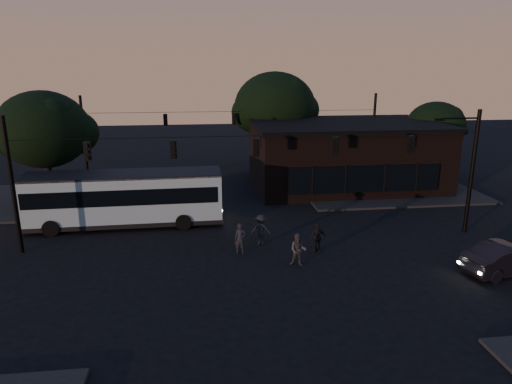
{
  "coord_description": "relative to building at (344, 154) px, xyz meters",
  "views": [
    {
      "loc": [
        -3.06,
        -20.73,
        9.92
      ],
      "look_at": [
        0.0,
        4.0,
        3.0
      ],
      "focal_mm": 32.0,
      "sensor_mm": 36.0,
      "label": 1
    }
  ],
  "objects": [
    {
      "name": "building",
      "position": [
        0.0,
        0.0,
        0.0
      ],
      "size": [
        15.4,
        10.41,
        5.4
      ],
      "color": "black",
      "rests_on": "ground"
    },
    {
      "name": "signal_rig_near",
      "position": [
        -9.0,
        -11.97,
        1.74
      ],
      "size": [
        26.24,
        0.3,
        7.5
      ],
      "color": "black",
      "rests_on": "ground"
    },
    {
      "name": "tree_behind",
      "position": [
        -5.0,
        6.03,
        3.48
      ],
      "size": [
        7.6,
        7.6,
        9.43
      ],
      "color": "black",
      "rests_on": "ground"
    },
    {
      "name": "pedestrian_b",
      "position": [
        -7.27,
        -15.53,
        -1.85
      ],
      "size": [
        1.0,
        0.89,
        1.71
      ],
      "primitive_type": "imported",
      "rotation": [
        0.0,
        0.0,
        -0.34
      ],
      "color": "#3B3836",
      "rests_on": "ground"
    },
    {
      "name": "pedestrian_a",
      "position": [
        -10.06,
        -13.57,
        -1.86
      ],
      "size": [
        0.66,
        0.48,
        1.69
      ],
      "primitive_type": "imported",
      "rotation": [
        0.0,
        0.0,
        -0.13
      ],
      "color": "black",
      "rests_on": "ground"
    },
    {
      "name": "pedestrian_d",
      "position": [
        -8.76,
        -12.39,
        -1.83
      ],
      "size": [
        1.27,
        0.94,
        1.76
      ],
      "primitive_type": "imported",
      "rotation": [
        0.0,
        0.0,
        2.87
      ],
      "color": "black",
      "rests_on": "ground"
    },
    {
      "name": "tree_left",
      "position": [
        -23.0,
        -2.97,
        2.86
      ],
      "size": [
        6.4,
        6.4,
        8.3
      ],
      "color": "black",
      "rests_on": "ground"
    },
    {
      "name": "signal_rig_far",
      "position": [
        -9.0,
        4.03,
        1.5
      ],
      "size": [
        26.24,
        0.3,
        7.5
      ],
      "color": "black",
      "rests_on": "ground"
    },
    {
      "name": "car",
      "position": [
        2.8,
        -17.65,
        -1.93
      ],
      "size": [
        4.97,
        2.65,
        1.56
      ],
      "primitive_type": "imported",
      "rotation": [
        0.0,
        0.0,
        1.79
      ],
      "color": "black",
      "rests_on": "ground"
    },
    {
      "name": "pedestrian_c",
      "position": [
        -5.83,
        -13.88,
        -1.88
      ],
      "size": [
        1.04,
        0.64,
        1.65
      ],
      "primitive_type": "imported",
      "rotation": [
        0.0,
        0.0,
        3.4
      ],
      "color": "black",
      "rests_on": "ground"
    },
    {
      "name": "bus",
      "position": [
        -16.92,
        -8.16,
        -0.77
      ],
      "size": [
        12.29,
        3.21,
        3.45
      ],
      "rotation": [
        0.0,
        0.0,
        0.02
      ],
      "color": "#8EADB5",
      "rests_on": "ground"
    },
    {
      "name": "sidewalk_far_left",
      "position": [
        -23.0,
        -1.97,
        -2.63
      ],
      "size": [
        14.0,
        10.0,
        0.15
      ],
      "primitive_type": "cube",
      "color": "black",
      "rests_on": "ground"
    },
    {
      "name": "ground",
      "position": [
        -9.0,
        -15.97,
        -2.71
      ],
      "size": [
        120.0,
        120.0,
        0.0
      ],
      "primitive_type": "plane",
      "color": "black",
      "rests_on": "ground"
    },
    {
      "name": "sidewalk_far_right",
      "position": [
        3.0,
        -1.97,
        -2.63
      ],
      "size": [
        14.0,
        10.0,
        0.15
      ],
      "primitive_type": "cube",
      "color": "black",
      "rests_on": "ground"
    },
    {
      "name": "tree_right",
      "position": [
        9.0,
        2.03,
        1.93
      ],
      "size": [
        5.2,
        5.2,
        6.86
      ],
      "color": "black",
      "rests_on": "ground"
    }
  ]
}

